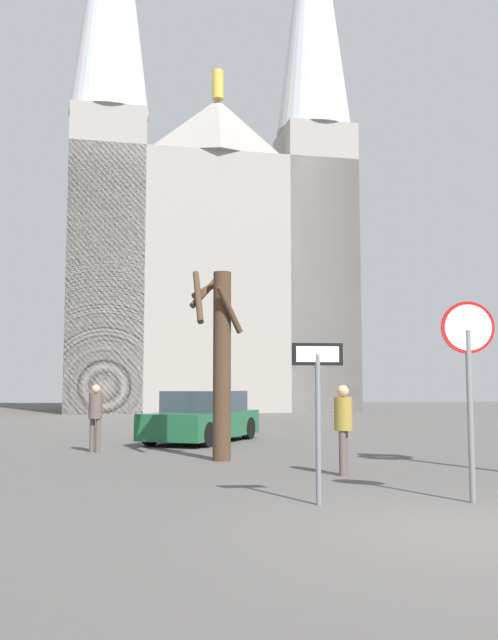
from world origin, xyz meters
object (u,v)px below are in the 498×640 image
pedestrian_walking (343,421)px  stop_sign (469,362)px  bare_tree (220,356)px  parked_car_near_green (203,418)px  pedestrian_standing (95,412)px  cathedral (207,235)px  one_way_arrow_sign (318,397)px

pedestrian_walking → stop_sign: bearing=-70.8°
bare_tree → pedestrian_walking: bearing=-52.8°
bare_tree → parked_car_near_green: (-0.18, 4.86, -1.51)m
parked_car_near_green → pedestrian_standing: (-2.63, -2.72, 0.28)m
stop_sign → bare_tree: bare_tree is taller
parked_car_near_green → pedestrian_walking: (2.17, -7.47, 0.27)m
bare_tree → pedestrian_walking: size_ratio=2.61×
cathedral → bare_tree: cathedral is taller
parked_car_near_green → pedestrian_standing: 3.80m
bare_tree → cathedral: bearing=88.1°
cathedral → parked_car_near_green: cathedral is taller
one_way_arrow_sign → pedestrian_standing: one_way_arrow_sign is taller
one_way_arrow_sign → pedestrian_standing: size_ratio=1.34×
cathedral → parked_car_near_green: 27.44m
pedestrian_standing → cathedral: bearing=82.2°
parked_car_near_green → stop_sign: bearing=-73.0°
pedestrian_standing → stop_sign: bearing=-52.9°
stop_sign → parked_car_near_green: 10.96m
bare_tree → stop_sign: bearing=-61.5°
bare_tree → parked_car_near_green: bare_tree is taller
stop_sign → pedestrian_walking: bearing=109.2°
cathedral → pedestrian_standing: size_ratio=24.02×
stop_sign → pedestrian_walking: stop_sign is taller
cathedral → bare_tree: (-1.00, -30.06, -9.27)m
stop_sign → bare_tree: bearing=118.5°
stop_sign → bare_tree: 6.33m
parked_car_near_green → one_way_arrow_sign: bearing=-83.8°
parked_car_near_green → pedestrian_standing: pedestrian_standing is taller
stop_sign → pedestrian_standing: bearing=127.1°
one_way_arrow_sign → stop_sign: bearing=-1.2°
parked_car_near_green → pedestrian_walking: pedestrian_walking is taller
bare_tree → pedestrian_standing: 3.74m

